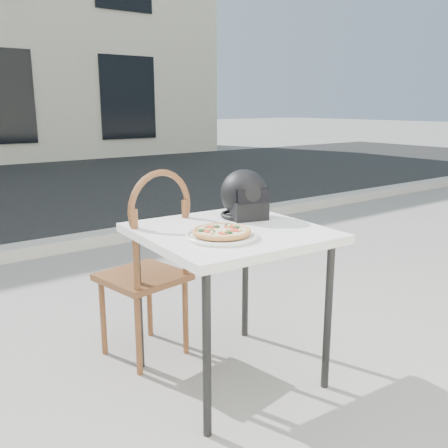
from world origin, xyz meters
TOP-DOWN VIEW (x-y plane):
  - ground at (0.00, 0.00)m, footprint 80.00×80.00m
  - curb at (0.00, 3.00)m, footprint 30.00×0.25m
  - cafe_table_main at (0.22, 0.12)m, footprint 0.90×0.90m
  - plate at (0.09, 0.00)m, footprint 0.39×0.39m
  - pizza at (0.09, 0.00)m, footprint 0.32×0.32m
  - helmet at (0.44, 0.28)m, footprint 0.31×0.32m
  - cafe_chair_main at (-0.00, 0.54)m, footprint 0.48×0.48m

SIDE VIEW (x-z plane):
  - ground at x=0.00m, z-range 0.00..0.00m
  - curb at x=0.00m, z-range 0.00..0.12m
  - cafe_chair_main at x=0.00m, z-range 0.06..1.15m
  - cafe_table_main at x=0.22m, z-range 0.33..1.15m
  - plate at x=0.09m, z-range 0.81..0.83m
  - pizza at x=0.09m, z-range 0.83..0.86m
  - helmet at x=0.44m, z-range 0.80..1.06m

